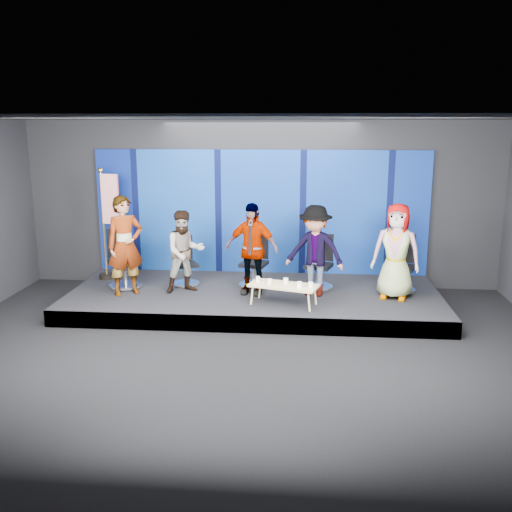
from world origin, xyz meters
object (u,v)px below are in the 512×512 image
object	(u,v)px
panelist_c	(252,249)
chair_d	(319,271)
chair_b	(185,269)
chair_c	(255,269)
panelist_e	(396,251)
flag_stand	(108,221)
chair_a	(124,268)
panelist_b	(185,252)
chair_e	(401,273)
mug_c	(286,281)
mug_d	(299,285)
coffee_table	(284,286)
mug_e	(311,285)
panelist_d	(315,251)
mug_b	(270,281)
panelist_a	(125,246)
mug_a	(258,279)

from	to	relation	value
panelist_c	chair_d	xyz separation A→B (m)	(1.27, 0.49, -0.52)
chair_b	chair_c	size ratio (longest dim) A/B	0.91
chair_d	chair_b	bearing A→B (deg)	-162.37
panelist_e	flag_stand	distance (m)	5.68
chair_a	panelist_b	distance (m)	1.35
chair_e	mug_c	bearing A→B (deg)	-138.55
panelist_e	mug_d	distance (m)	1.94
chair_a	chair_c	xyz separation A→B (m)	(2.54, 0.27, -0.03)
coffee_table	panelist_c	bearing A→B (deg)	134.54
chair_c	chair_d	size ratio (longest dim) A/B	1.02
mug_d	flag_stand	bearing A→B (deg)	157.92
mug_e	chair_c	bearing A→B (deg)	130.64
panelist_d	chair_e	world-z (taller)	panelist_d
mug_b	mug_c	distance (m)	0.29
panelist_a	panelist_c	distance (m)	2.34
chair_e	mug_b	size ratio (longest dim) A/B	12.34
chair_a	mug_e	xyz separation A→B (m)	(3.63, -1.00, 0.04)
chair_a	panelist_c	world-z (taller)	panelist_c
panelist_c	mug_d	distance (m)	1.28
panelist_a	panelist_c	world-z (taller)	panelist_a
chair_e	panelist_b	bearing A→B (deg)	-157.41
panelist_b	coffee_table	distance (m)	2.04
chair_b	panelist_e	world-z (taller)	panelist_e
panelist_d	flag_stand	world-z (taller)	flag_stand
mug_a	mug_b	distance (m)	0.26
panelist_c	flag_stand	size ratio (longest dim) A/B	0.76
coffee_table	mug_d	distance (m)	0.33
panelist_b	chair_d	bearing A→B (deg)	-15.75
chair_d	mug_d	size ratio (longest dim) A/B	10.13
panelist_a	panelist_e	world-z (taller)	panelist_a
mug_c	mug_e	world-z (taller)	mug_c
panelist_d	mug_e	xyz separation A→B (m)	(-0.07, -0.76, -0.43)
panelist_a	panelist_b	bearing A→B (deg)	-22.76
chair_d	mug_e	xyz separation A→B (m)	(-0.18, -1.25, 0.07)
chair_e	panelist_d	bearing A→B (deg)	-148.80
coffee_table	mug_e	xyz separation A→B (m)	(0.47, -0.12, 0.08)
coffee_table	panelist_a	bearing A→B (deg)	172.16
panelist_a	mug_a	size ratio (longest dim) A/B	20.79
chair_a	flag_stand	xyz separation A→B (m)	(-0.45, 0.54, 0.83)
coffee_table	mug_b	size ratio (longest dim) A/B	14.74
chair_e	flag_stand	distance (m)	5.87
panelist_c	coffee_table	xyz separation A→B (m)	(0.63, -0.64, -0.52)
chair_d	mug_c	xyz separation A→B (m)	(-0.61, -1.06, 0.07)
coffee_table	panelist_e	bearing A→B (deg)	16.02
panelist_e	mug_e	size ratio (longest dim) A/B	19.13
panelist_b	flag_stand	world-z (taller)	flag_stand
chair_e	mug_a	bearing A→B (deg)	-144.71
mug_b	mug_d	world-z (taller)	mug_d
chair_b	flag_stand	size ratio (longest dim) A/B	0.42
panelist_c	chair_d	size ratio (longest dim) A/B	1.65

